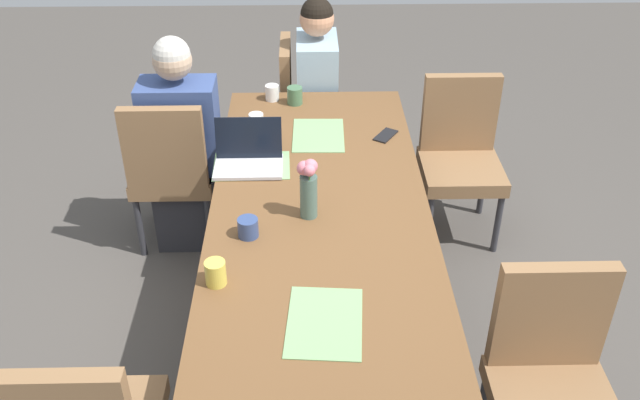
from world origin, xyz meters
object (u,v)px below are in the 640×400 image
chair_near_left_far (171,167)px  flower_vase (308,187)px  chair_far_right_near (460,151)px  chair_far_right_far (552,373)px  coffee_mug_near_left (216,273)px  phone_black (386,135)px  coffee_mug_centre_left (248,228)px  chair_head_left_left_near (305,105)px  coffee_mug_near_right (272,93)px  person_head_left_left_near (317,105)px  coffee_mug_centre_right (295,96)px  coffee_mug_far_left (256,122)px  laptop_near_left_far (249,158)px  person_near_left_far (184,155)px  dining_table (320,222)px

chair_near_left_far → flower_vase: flower_vase is taller
chair_near_left_far → chair_far_right_near: (-0.14, 1.58, 0.00)m
chair_far_right_far → chair_far_right_near: bearing=-179.3°
coffee_mug_near_left → phone_black: coffee_mug_near_left is taller
coffee_mug_centre_left → chair_head_left_left_near: bearing=172.0°
flower_vase → coffee_mug_near_right: flower_vase is taller
person_head_left_left_near → coffee_mug_centre_right: size_ratio=12.43×
coffee_mug_far_left → phone_black: 0.67m
flower_vase → coffee_mug_centre_right: size_ratio=2.81×
coffee_mug_centre_left → laptop_near_left_far: bearing=-176.7°
coffee_mug_centre_left → coffee_mug_centre_right: coffee_mug_centre_right is taller
person_head_left_left_near → flower_vase: (1.48, -0.06, 0.34)m
coffee_mug_near_right → person_head_left_left_near: bearing=142.2°
person_near_left_far → flower_vase: 1.15m
chair_far_right_near → coffee_mug_near_right: size_ratio=10.44×
chair_near_left_far → flower_vase: (0.80, 0.73, 0.37)m
flower_vase → coffee_mug_centre_left: size_ratio=3.19×
person_head_left_left_near → chair_near_left_far: 1.05m
chair_head_left_left_near → laptop_near_left_far: bearing=-13.5°
flower_vase → person_head_left_left_near: bearing=177.5°
coffee_mug_near_left → coffee_mug_centre_right: size_ratio=1.02×
person_near_left_far → coffee_mug_far_left: bearing=78.3°
chair_near_left_far → coffee_mug_centre_left: size_ratio=10.61×
flower_vase → coffee_mug_far_left: flower_vase is taller
dining_table → coffee_mug_centre_right: (-1.05, -0.12, 0.11)m
person_near_left_far → coffee_mug_far_left: (0.08, 0.41, 0.24)m
person_near_left_far → dining_table: bearing=41.0°
coffee_mug_far_left → coffee_mug_near_right: bearing=169.0°
chair_head_left_left_near → chair_far_right_far: (2.24, 0.88, 0.00)m
coffee_mug_near_left → person_head_left_left_near: bearing=167.8°
chair_near_left_far → coffee_mug_near_left: (1.23, 0.38, 0.27)m
person_near_left_far → phone_black: (0.17, 1.07, 0.20)m
person_head_left_left_near → coffee_mug_centre_right: 0.47m
flower_vase → coffee_mug_near_right: (-1.14, -0.19, -0.10)m
chair_head_left_left_near → coffee_mug_centre_right: (0.44, -0.06, 0.27)m
coffee_mug_near_right → coffee_mug_centre_left: size_ratio=1.02×
coffee_mug_centre_left → chair_near_left_far: bearing=-152.6°
chair_far_right_near → coffee_mug_near_right: bearing=-101.4°
person_head_left_left_near → chair_far_right_near: (0.54, 0.79, -0.03)m
chair_near_left_far → coffee_mug_near_left: 1.32m
dining_table → phone_black: size_ratio=15.97×
person_near_left_far → flower_vase: person_near_left_far is taller
coffee_mug_near_right → phone_black: bearing=53.1°
laptop_near_left_far → coffee_mug_centre_right: size_ratio=3.33×
chair_near_left_far → phone_black: (0.10, 1.13, 0.23)m
dining_table → chair_far_right_far: size_ratio=2.66×
person_head_left_left_near → coffee_mug_centre_left: person_head_left_left_near is taller
chair_head_left_left_near → chair_far_right_far: size_ratio=1.00×
coffee_mug_near_left → coffee_mug_far_left: coffee_mug_near_left is taller
chair_far_right_near → chair_near_left_far: bearing=-85.0°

